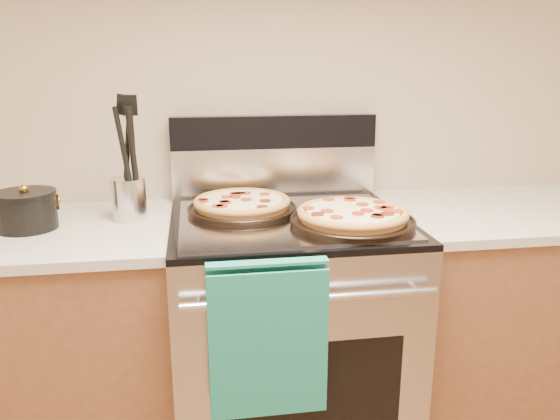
{
  "coord_description": "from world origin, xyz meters",
  "views": [
    {
      "loc": [
        -0.29,
        -0.03,
        1.42
      ],
      "look_at": [
        -0.04,
        1.55,
        0.97
      ],
      "focal_mm": 35.0,
      "sensor_mm": 36.0,
      "label": 1
    }
  ],
  "objects": [
    {
      "name": "foil_sheet",
      "position": [
        0.0,
        1.62,
        0.92
      ],
      "size": [
        0.7,
        0.55,
        0.01
      ],
      "primitive_type": "cube",
      "color": "gray",
      "rests_on": "cooktop"
    },
    {
      "name": "backsplash_upper",
      "position": [
        0.0,
        1.96,
        1.16
      ],
      "size": [
        0.76,
        0.06,
        0.12
      ],
      "primitive_type": "cube",
      "color": "black",
      "rests_on": "backsplash_lower"
    },
    {
      "name": "countertop_right",
      "position": [
        0.88,
        1.68,
        0.9
      ],
      "size": [
        1.02,
        0.64,
        0.03
      ],
      "primitive_type": "cube",
      "color": "#BDB5AA",
      "rests_on": "cabinet_right"
    },
    {
      "name": "countertop_left",
      "position": [
        -0.88,
        1.68,
        0.9
      ],
      "size": [
        1.02,
        0.64,
        0.03
      ],
      "primitive_type": "cube",
      "color": "#BDB5AA",
      "rests_on": "cabinet_left"
    },
    {
      "name": "oven_window",
      "position": [
        0.0,
        1.31,
        0.45
      ],
      "size": [
        0.56,
        0.01,
        0.4
      ],
      "primitive_type": "cube",
      "color": "black",
      "rests_on": "range_body"
    },
    {
      "name": "pepperoni_pizza_front",
      "position": [
        0.18,
        1.52,
        0.95
      ],
      "size": [
        0.48,
        0.48,
        0.05
      ],
      "primitive_type": null,
      "rotation": [
        0.0,
        0.0,
        0.34
      ],
      "color": "#BA8138",
      "rests_on": "foil_sheet"
    },
    {
      "name": "range_body",
      "position": [
        0.0,
        1.65,
        0.45
      ],
      "size": [
        0.76,
        0.68,
        0.9
      ],
      "primitive_type": "cube",
      "color": "#B7B7BC",
      "rests_on": "ground"
    },
    {
      "name": "cooktop",
      "position": [
        0.0,
        1.65,
        0.91
      ],
      "size": [
        0.76,
        0.68,
        0.02
      ],
      "primitive_type": "cube",
      "color": "black",
      "rests_on": "range_body"
    },
    {
      "name": "saucepan",
      "position": [
        -0.81,
        1.68,
        0.96
      ],
      "size": [
        0.23,
        0.23,
        0.11
      ],
      "primitive_type": "cylinder",
      "rotation": [
        0.0,
        0.0,
        0.37
      ],
      "color": "black",
      "rests_on": "countertop_left"
    },
    {
      "name": "cabinet_right",
      "position": [
        0.88,
        1.68,
        0.44
      ],
      "size": [
        1.0,
        0.62,
        0.88
      ],
      "primitive_type": "cube",
      "color": "brown",
      "rests_on": "ground"
    },
    {
      "name": "dish_towel",
      "position": [
        -0.12,
        1.27,
        0.7
      ],
      "size": [
        0.32,
        0.05,
        0.42
      ],
      "primitive_type": null,
      "color": "teal",
      "rests_on": "oven_handle"
    },
    {
      "name": "backsplash_lower",
      "position": [
        0.0,
        1.96,
        1.01
      ],
      "size": [
        0.76,
        0.06,
        0.18
      ],
      "primitive_type": "cube",
      "color": "silver",
      "rests_on": "cooktop"
    },
    {
      "name": "pepperoni_pizza_back",
      "position": [
        -0.14,
        1.72,
        0.95
      ],
      "size": [
        0.4,
        0.4,
        0.05
      ],
      "primitive_type": null,
      "rotation": [
        0.0,
        0.0,
        -0.12
      ],
      "color": "#BA8138",
      "rests_on": "foil_sheet"
    },
    {
      "name": "utensil_crock",
      "position": [
        -0.51,
        1.74,
        0.98
      ],
      "size": [
        0.12,
        0.12,
        0.14
      ],
      "primitive_type": "cylinder",
      "rotation": [
        0.0,
        0.0,
        -0.06
      ],
      "color": "silver",
      "rests_on": "countertop_left"
    },
    {
      "name": "cabinet_left",
      "position": [
        -0.88,
        1.68,
        0.44
      ],
      "size": [
        1.0,
        0.62,
        0.88
      ],
      "primitive_type": "cube",
      "color": "brown",
      "rests_on": "ground"
    },
    {
      "name": "oven_handle",
      "position": [
        0.0,
        1.27,
        0.8
      ],
      "size": [
        0.7,
        0.03,
        0.03
      ],
      "primitive_type": "cylinder",
      "rotation": [
        0.0,
        1.57,
        0.0
      ],
      "color": "silver",
      "rests_on": "range_body"
    },
    {
      "name": "wall_back",
      "position": [
        0.0,
        2.0,
        1.35
      ],
      "size": [
        4.0,
        0.0,
        4.0
      ],
      "primitive_type": "plane",
      "rotation": [
        1.57,
        0.0,
        0.0
      ],
      "color": "#C9AF91",
      "rests_on": "ground"
    }
  ]
}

